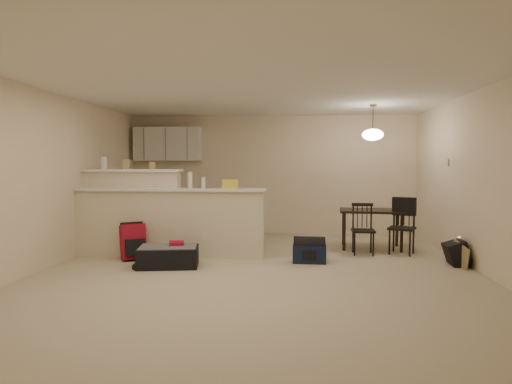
# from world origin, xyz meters

# --- Properties ---
(room) EXTENTS (7.00, 7.02, 2.50)m
(room) POSITION_xyz_m (0.00, 0.00, 1.25)
(room) COLOR #BEB092
(room) RESTS_ON ground
(breakfast_bar) EXTENTS (3.08, 0.58, 1.39)m
(breakfast_bar) POSITION_xyz_m (-1.76, 0.98, 0.61)
(breakfast_bar) COLOR beige
(breakfast_bar) RESTS_ON ground
(upper_cabinets) EXTENTS (1.40, 0.34, 0.70)m
(upper_cabinets) POSITION_xyz_m (-2.20, 3.32, 1.90)
(upper_cabinets) COLOR white
(upper_cabinets) RESTS_ON room
(kitchen_counter) EXTENTS (1.80, 0.60, 0.90)m
(kitchen_counter) POSITION_xyz_m (-2.00, 3.19, 0.45)
(kitchen_counter) COLOR white
(kitchen_counter) RESTS_ON ground
(thermostat) EXTENTS (0.02, 0.12, 0.12)m
(thermostat) POSITION_xyz_m (2.98, 1.55, 1.50)
(thermostat) COLOR beige
(thermostat) RESTS_ON room
(jar) EXTENTS (0.10, 0.10, 0.20)m
(jar) POSITION_xyz_m (-2.66, 1.12, 1.49)
(jar) COLOR silver
(jar) RESTS_ON breakfast_bar
(cereal_box) EXTENTS (0.10, 0.07, 0.16)m
(cereal_box) POSITION_xyz_m (-2.27, 1.12, 1.47)
(cereal_box) COLOR tan
(cereal_box) RESTS_ON breakfast_bar
(small_box) EXTENTS (0.08, 0.06, 0.12)m
(small_box) POSITION_xyz_m (-1.84, 1.12, 1.45)
(small_box) COLOR tan
(small_box) RESTS_ON breakfast_bar
(bottle_a) EXTENTS (0.07, 0.07, 0.26)m
(bottle_a) POSITION_xyz_m (-1.16, 0.90, 1.22)
(bottle_a) COLOR silver
(bottle_a) RESTS_ON breakfast_bar
(bottle_b) EXTENTS (0.06, 0.06, 0.18)m
(bottle_b) POSITION_xyz_m (-0.95, 0.90, 1.18)
(bottle_b) COLOR silver
(bottle_b) RESTS_ON breakfast_bar
(bag_lump) EXTENTS (0.22, 0.18, 0.14)m
(bag_lump) POSITION_xyz_m (-0.53, 0.90, 1.16)
(bag_lump) COLOR tan
(bag_lump) RESTS_ON breakfast_bar
(dining_table) EXTENTS (1.14, 0.81, 0.68)m
(dining_table) POSITION_xyz_m (1.82, 1.86, 0.60)
(dining_table) COLOR black
(dining_table) RESTS_ON ground
(pendant_lamp) EXTENTS (0.36, 0.36, 0.62)m
(pendant_lamp) POSITION_xyz_m (1.82, 1.86, 1.99)
(pendant_lamp) COLOR brown
(pendant_lamp) RESTS_ON room
(dining_chair_near) EXTENTS (0.37, 0.36, 0.83)m
(dining_chair_near) POSITION_xyz_m (1.60, 1.30, 0.41)
(dining_chair_near) COLOR black
(dining_chair_near) RESTS_ON ground
(dining_chair_far) EXTENTS (0.51, 0.51, 0.90)m
(dining_chair_far) POSITION_xyz_m (2.24, 1.38, 0.45)
(dining_chair_far) COLOR black
(dining_chair_far) RESTS_ON ground
(suitcase) EXTENTS (0.91, 0.67, 0.28)m
(suitcase) POSITION_xyz_m (-1.32, 0.16, 0.14)
(suitcase) COLOR black
(suitcase) RESTS_ON ground
(red_backpack) EXTENTS (0.43, 0.38, 0.54)m
(red_backpack) POSITION_xyz_m (-2.00, 0.61, 0.27)
(red_backpack) COLOR maroon
(red_backpack) RESTS_ON ground
(navy_duffel) EXTENTS (0.50, 0.29, 0.27)m
(navy_duffel) POSITION_xyz_m (0.71, 0.61, 0.13)
(navy_duffel) COLOR #111B38
(navy_duffel) RESTS_ON ground
(black_daypack) EXTENTS (0.29, 0.40, 0.34)m
(black_daypack) POSITION_xyz_m (2.85, 0.61, 0.17)
(black_daypack) COLOR black
(black_daypack) RESTS_ON ground
(cardboard_sheet) EXTENTS (0.08, 0.44, 0.34)m
(cardboard_sheet) POSITION_xyz_m (2.85, 0.48, 0.17)
(cardboard_sheet) COLOR tan
(cardboard_sheet) RESTS_ON ground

